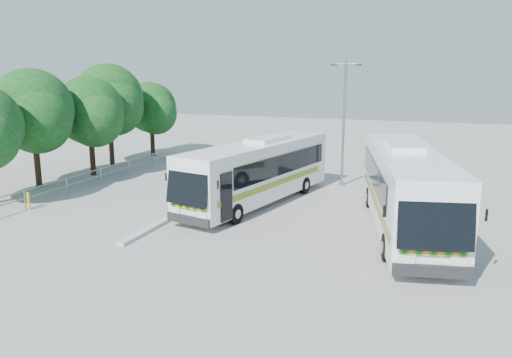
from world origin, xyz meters
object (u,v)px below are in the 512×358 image
at_px(tree_far_d, 109,99).
at_px(tree_far_c, 90,111).
at_px(bollard, 29,201).
at_px(tree_far_e, 152,108).
at_px(coach_main, 258,170).
at_px(tree_far_b, 33,110).
at_px(coach_adjacent, 405,187).
at_px(lamppost, 344,118).

bearing_deg(tree_far_d, tree_far_c, -72.17).
distance_m(tree_far_c, bollard, 9.34).
bearing_deg(tree_far_e, coach_main, -40.20).
xyz_separation_m(tree_far_d, bollard, (3.61, -11.88, -4.37)).
xyz_separation_m(tree_far_e, bollard, (2.93, -16.38, -3.44)).
height_order(tree_far_b, tree_far_d, tree_far_d).
height_order(tree_far_c, tree_far_d, tree_far_d).
height_order(tree_far_e, coach_adjacent, tree_far_e).
height_order(tree_far_b, lamppost, lamppost).
distance_m(tree_far_d, coach_adjacent, 23.18).
xyz_separation_m(coach_main, lamppost, (3.32, 5.64, 2.32)).
xyz_separation_m(tree_far_c, bollard, (2.42, -8.18, -3.81)).
bearing_deg(tree_far_d, coach_main, -25.60).
relative_size(tree_far_b, coach_adjacent, 0.55).
bearing_deg(lamppost, tree_far_c, -161.73).
xyz_separation_m(lamppost, bollard, (-13.58, -10.87, -3.62)).
distance_m(lamppost, bollard, 17.77).
relative_size(tree_far_b, tree_far_e, 1.17).
relative_size(tree_far_d, tree_far_e, 1.24).
xyz_separation_m(tree_far_b, lamppost, (16.90, 6.59, -0.50)).
xyz_separation_m(tree_far_b, coach_main, (13.58, 0.95, -2.82)).
bearing_deg(coach_main, tree_far_d, 166.66).
height_order(tree_far_d, coach_main, tree_far_d).
xyz_separation_m(tree_far_d, tree_far_e, (0.68, 4.50, -0.93)).
bearing_deg(tree_far_b, lamppost, 21.30).
xyz_separation_m(tree_far_c, lamppost, (16.01, 2.69, -0.20)).
bearing_deg(tree_far_c, lamppost, 9.54).
bearing_deg(lamppost, tree_far_d, -174.63).
bearing_deg(tree_far_b, tree_far_d, 92.23).
bearing_deg(lamppost, tree_far_e, 170.28).
relative_size(tree_far_c, tree_far_e, 1.10).
relative_size(tree_far_d, bollard, 8.21).
relative_size(tree_far_d, coach_adjacent, 0.58).
bearing_deg(lamppost, coach_adjacent, -52.59).
bearing_deg(tree_far_e, coach_adjacent, -32.34).
bearing_deg(tree_far_e, tree_far_b, -91.83).
bearing_deg(tree_far_e, tree_far_c, -86.46).
xyz_separation_m(coach_main, bollard, (-10.26, -5.23, -1.30)).
distance_m(tree_far_c, coach_main, 13.27).
distance_m(coach_adjacent, lamppost, 8.89).
bearing_deg(tree_far_b, coach_main, 4.01).
relative_size(tree_far_c, lamppost, 0.88).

